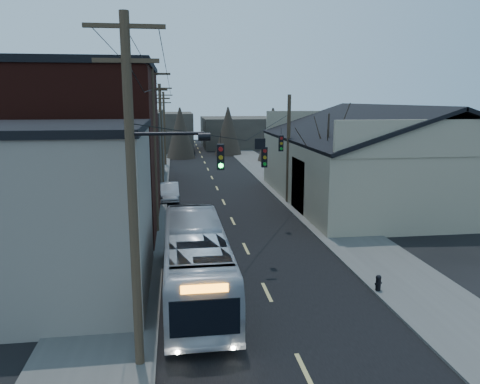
# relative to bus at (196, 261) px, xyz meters

# --- Properties ---
(road_surface) EXTENTS (9.00, 110.00, 0.02)m
(road_surface) POSITION_rel_bus_xyz_m (3.00, 21.81, -1.50)
(road_surface) COLOR black
(road_surface) RESTS_ON ground
(sidewalk_left) EXTENTS (4.00, 110.00, 0.12)m
(sidewalk_left) POSITION_rel_bus_xyz_m (-3.50, 21.81, -1.45)
(sidewalk_left) COLOR #474744
(sidewalk_left) RESTS_ON ground
(sidewalk_right) EXTENTS (4.00, 110.00, 0.12)m
(sidewalk_right) POSITION_rel_bus_xyz_m (9.50, 21.81, -1.45)
(sidewalk_right) COLOR #474744
(sidewalk_right) RESTS_ON ground
(building_clapboard) EXTENTS (8.00, 8.00, 7.00)m
(building_clapboard) POSITION_rel_bus_xyz_m (-6.00, 0.81, 1.99)
(building_clapboard) COLOR #6F665C
(building_clapboard) RESTS_ON ground
(building_brick) EXTENTS (10.00, 12.00, 10.00)m
(building_brick) POSITION_rel_bus_xyz_m (-7.00, 11.81, 3.49)
(building_brick) COLOR #33100B
(building_brick) RESTS_ON ground
(building_left_far) EXTENTS (9.00, 14.00, 7.00)m
(building_left_far) POSITION_rel_bus_xyz_m (-6.50, 27.81, 1.99)
(building_left_far) COLOR #332E29
(building_left_far) RESTS_ON ground
(warehouse) EXTENTS (16.16, 20.60, 7.73)m
(warehouse) POSITION_rel_bus_xyz_m (16.00, 16.81, 1.19)
(warehouse) COLOR gray
(warehouse) RESTS_ON ground
(building_far_left) EXTENTS (10.00, 12.00, 6.00)m
(building_far_left) POSITION_rel_bus_xyz_m (-3.00, 56.81, 1.49)
(building_far_left) COLOR #332E29
(building_far_left) RESTS_ON ground
(building_far_right) EXTENTS (12.00, 14.00, 5.00)m
(building_far_right) POSITION_rel_bus_xyz_m (10.00, 61.81, 0.99)
(building_far_right) COLOR #332E29
(building_far_right) RESTS_ON ground
(bare_tree) EXTENTS (0.40, 0.40, 7.20)m
(bare_tree) POSITION_rel_bus_xyz_m (9.50, 11.81, 2.09)
(bare_tree) COLOR black
(bare_tree) RESTS_ON ground
(utility_lines) EXTENTS (11.24, 45.28, 10.50)m
(utility_lines) POSITION_rel_bus_xyz_m (-0.11, 15.96, 3.45)
(utility_lines) COLOR #382B1E
(utility_lines) RESTS_ON ground
(bus) EXTENTS (2.59, 10.82, 3.01)m
(bus) POSITION_rel_bus_xyz_m (0.00, 0.00, 0.00)
(bus) COLOR #B7BCC4
(bus) RESTS_ON ground
(parked_car) EXTENTS (1.59, 4.22, 1.38)m
(parked_car) POSITION_rel_bus_xyz_m (-1.30, 19.36, -0.82)
(parked_car) COLOR #A6A8AE
(parked_car) RESTS_ON ground
(fire_hydrant) EXTENTS (0.34, 0.24, 0.70)m
(fire_hydrant) POSITION_rel_bus_xyz_m (7.70, -0.90, -1.01)
(fire_hydrant) COLOR black
(fire_hydrant) RESTS_ON sidewalk_right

